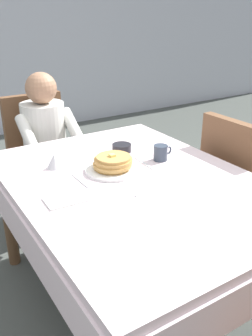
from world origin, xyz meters
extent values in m
plane|color=#474C47|center=(0.00, 0.00, 0.00)|extent=(14.00, 14.00, 0.00)
cube|color=silver|center=(0.00, 0.00, 0.72)|extent=(1.10, 1.50, 0.04)
cube|color=silver|center=(0.00, 0.76, 0.61)|extent=(1.10, 0.01, 0.18)
cube|color=silver|center=(-0.56, 0.00, 0.61)|extent=(0.01, 1.50, 0.18)
cube|color=silver|center=(0.56, 0.00, 0.61)|extent=(0.01, 1.50, 0.18)
cylinder|color=brown|center=(-0.47, 0.67, 0.35)|extent=(0.07, 0.07, 0.70)
cylinder|color=brown|center=(0.47, 0.67, 0.35)|extent=(0.07, 0.07, 0.70)
cube|color=brown|center=(-0.06, 1.07, 0.42)|extent=(0.44, 0.44, 0.05)
cube|color=brown|center=(-0.06, 1.27, 0.69)|extent=(0.44, 0.06, 0.48)
cylinder|color=#2D2319|center=(0.12, 0.89, 0.20)|extent=(0.04, 0.04, 0.40)
cylinder|color=#2D2319|center=(-0.24, 0.89, 0.20)|extent=(0.04, 0.04, 0.40)
cylinder|color=#2D2319|center=(0.12, 1.25, 0.20)|extent=(0.04, 0.04, 0.40)
cylinder|color=#2D2319|center=(-0.24, 1.25, 0.20)|extent=(0.04, 0.04, 0.40)
cylinder|color=silver|center=(-0.06, 1.05, 0.68)|extent=(0.30, 0.30, 0.46)
sphere|color=#A37556|center=(-0.06, 1.03, 1.02)|extent=(0.21, 0.21, 0.21)
cylinder|color=silver|center=(0.10, 0.91, 0.75)|extent=(0.08, 0.29, 0.23)
cylinder|color=silver|center=(-0.22, 0.91, 0.75)|extent=(0.08, 0.29, 0.23)
cylinder|color=#383D51|center=(0.02, 0.87, 0.23)|extent=(0.10, 0.10, 0.45)
cylinder|color=#383D51|center=(-0.14, 0.87, 0.23)|extent=(0.10, 0.10, 0.45)
cube|color=brown|center=(0.87, 0.00, 0.42)|extent=(0.44, 0.44, 0.05)
cube|color=brown|center=(0.67, 0.00, 0.69)|extent=(0.06, 0.44, 0.48)
cylinder|color=#2D2319|center=(1.05, 0.18, 0.20)|extent=(0.04, 0.04, 0.40)
cylinder|color=#2D2319|center=(0.69, 0.18, 0.20)|extent=(0.04, 0.04, 0.40)
cylinder|color=#2D2319|center=(0.69, -0.18, 0.20)|extent=(0.04, 0.04, 0.40)
cylinder|color=white|center=(-0.04, 0.15, 0.75)|extent=(0.28, 0.28, 0.02)
cylinder|color=tan|center=(-0.03, 0.15, 0.76)|extent=(0.19, 0.19, 0.01)
cylinder|color=tan|center=(-0.04, 0.14, 0.78)|extent=(0.20, 0.20, 0.02)
cylinder|color=tan|center=(-0.03, 0.15, 0.80)|extent=(0.20, 0.20, 0.02)
cylinder|color=tan|center=(-0.03, 0.15, 0.81)|extent=(0.17, 0.17, 0.01)
cube|color=#F4E072|center=(-0.04, 0.15, 0.83)|extent=(0.03, 0.03, 0.01)
cylinder|color=#333D4C|center=(0.26, 0.13, 0.78)|extent=(0.08, 0.08, 0.08)
torus|color=#333D4C|center=(0.31, 0.13, 0.79)|extent=(0.05, 0.01, 0.05)
cylinder|color=black|center=(0.15, 0.35, 0.76)|extent=(0.11, 0.11, 0.04)
cone|color=silver|center=(-0.27, 0.34, 0.78)|extent=(0.08, 0.08, 0.07)
cube|color=silver|center=(-0.23, 0.13, 0.74)|extent=(0.01, 0.18, 0.00)
cube|color=silver|center=(0.15, 0.13, 0.74)|extent=(0.03, 0.20, 0.00)
cube|color=silver|center=(-0.02, -0.15, 0.74)|extent=(0.15, 0.02, 0.00)
cube|color=white|center=(-0.37, -0.01, 0.74)|extent=(0.18, 0.13, 0.01)
camera|label=1|loc=(-0.88, -1.32, 1.50)|focal=38.90mm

